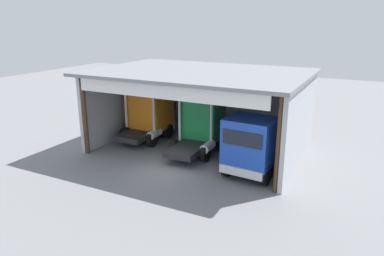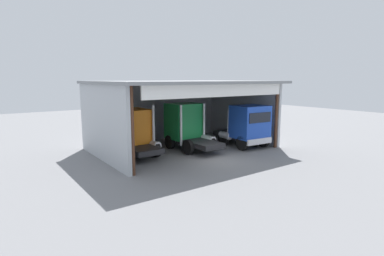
% 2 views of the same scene
% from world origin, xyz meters
% --- Properties ---
extents(ground_plane, '(80.00, 80.00, 0.00)m').
position_xyz_m(ground_plane, '(0.00, 0.00, 0.00)').
color(ground_plane, slate).
rests_on(ground_plane, ground).
extents(workshop_shed, '(13.36, 9.40, 5.26)m').
position_xyz_m(workshop_shed, '(0.00, 5.04, 3.61)').
color(workshop_shed, '#ADB2B7').
rests_on(workshop_shed, ground).
extents(truck_orange_center_left_bay, '(2.72, 4.57, 3.60)m').
position_xyz_m(truck_orange_center_left_bay, '(-4.19, 4.47, 1.76)').
color(truck_orange_center_left_bay, orange).
rests_on(truck_orange_center_left_bay, ground).
extents(truck_green_center_bay, '(2.68, 4.99, 3.54)m').
position_xyz_m(truck_green_center_bay, '(0.17, 3.91, 1.81)').
color(truck_green_center_bay, '#197F3D').
rests_on(truck_green_center_bay, ground).
extents(truck_blue_left_bay, '(2.78, 5.00, 3.36)m').
position_xyz_m(truck_blue_left_bay, '(4.36, 1.60, 1.76)').
color(truck_blue_left_bay, '#1E47B7').
rests_on(truck_blue_left_bay, ground).
extents(oil_drum, '(0.58, 0.58, 0.92)m').
position_xyz_m(oil_drum, '(-1.77, 7.67, 0.46)').
color(oil_drum, '#197233').
rests_on(oil_drum, ground).
extents(tool_cart, '(0.90, 0.60, 1.00)m').
position_xyz_m(tool_cart, '(-2.17, 7.21, 0.50)').
color(tool_cart, '#1E59A5').
rests_on(tool_cart, ground).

